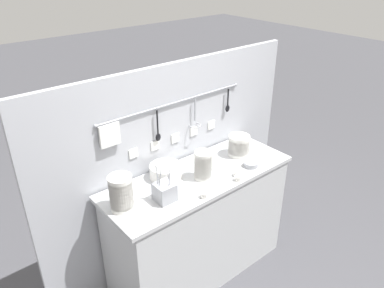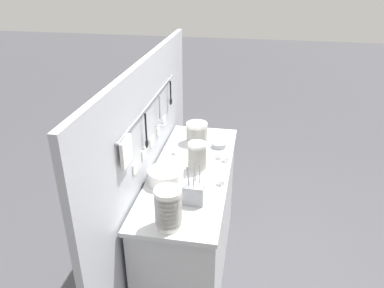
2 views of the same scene
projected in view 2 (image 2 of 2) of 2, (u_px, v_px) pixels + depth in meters
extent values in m
plane|color=#424247|center=(191.00, 269.00, 3.09)|extent=(20.00, 20.00, 0.00)
cube|color=#B7BABC|center=(191.00, 171.00, 2.67)|extent=(1.50, 0.55, 0.03)
cube|color=#B7BABC|center=(191.00, 224.00, 2.88)|extent=(1.44, 0.53, 0.92)
cube|color=#A8AAB2|center=(150.00, 176.00, 2.75)|extent=(2.30, 0.04, 1.73)
cylinder|color=#93969E|center=(150.00, 102.00, 2.49)|extent=(1.26, 0.01, 0.01)
sphere|color=#93969E|center=(117.00, 144.00, 1.93)|extent=(0.02, 0.02, 0.02)
sphere|color=#93969E|center=(171.00, 76.00, 3.05)|extent=(0.02, 0.02, 0.02)
cube|color=silver|center=(126.00, 152.00, 2.04)|extent=(0.15, 0.02, 0.15)
cylinder|color=#93969E|center=(123.00, 138.00, 2.01)|extent=(0.00, 0.01, 0.02)
cylinder|color=black|center=(146.00, 127.00, 2.39)|extent=(0.01, 0.01, 0.19)
ellipsoid|color=black|center=(147.00, 144.00, 2.44)|extent=(0.04, 0.02, 0.06)
cylinder|color=#93969E|center=(143.00, 113.00, 2.34)|extent=(0.01, 0.01, 0.02)
cylinder|color=#93969E|center=(160.00, 107.00, 2.69)|extent=(0.01, 0.01, 0.18)
torus|color=#93969E|center=(160.00, 124.00, 2.75)|extent=(0.10, 0.10, 0.01)
cylinder|color=#93969E|center=(157.00, 95.00, 2.65)|extent=(0.01, 0.01, 0.02)
cylinder|color=black|center=(171.00, 90.00, 3.00)|extent=(0.01, 0.01, 0.15)
ellipsoid|color=black|center=(171.00, 101.00, 3.04)|extent=(0.04, 0.02, 0.06)
cylinder|color=#93969E|center=(169.00, 80.00, 2.97)|extent=(0.00, 0.01, 0.02)
cube|color=white|center=(135.00, 168.00, 2.29)|extent=(0.07, 0.01, 0.07)
cube|color=white|center=(144.00, 154.00, 2.46)|extent=(0.07, 0.01, 0.07)
cube|color=white|center=(151.00, 142.00, 2.62)|extent=(0.07, 0.01, 0.07)
cube|color=white|center=(158.00, 131.00, 2.79)|extent=(0.07, 0.01, 0.07)
cube|color=white|center=(164.00, 121.00, 2.95)|extent=(0.07, 0.01, 0.07)
cylinder|color=silver|center=(169.00, 222.00, 2.10)|extent=(0.15, 0.15, 0.05)
cylinder|color=silver|center=(168.00, 218.00, 2.08)|extent=(0.15, 0.15, 0.05)
cylinder|color=silver|center=(168.00, 214.00, 2.07)|extent=(0.15, 0.15, 0.05)
cylinder|color=silver|center=(168.00, 210.00, 2.06)|extent=(0.15, 0.15, 0.05)
cylinder|color=silver|center=(168.00, 206.00, 2.05)|extent=(0.15, 0.15, 0.05)
cylinder|color=silver|center=(168.00, 202.00, 2.03)|extent=(0.15, 0.15, 0.05)
cylinder|color=silver|center=(168.00, 198.00, 2.02)|extent=(0.15, 0.15, 0.05)
cylinder|color=silver|center=(168.00, 194.00, 2.01)|extent=(0.15, 0.15, 0.05)
cylinder|color=silver|center=(197.00, 139.00, 3.06)|extent=(0.17, 0.17, 0.05)
cylinder|color=silver|center=(197.00, 136.00, 3.04)|extent=(0.17, 0.17, 0.05)
cylinder|color=silver|center=(197.00, 133.00, 3.03)|extent=(0.17, 0.17, 0.05)
cylinder|color=silver|center=(197.00, 129.00, 3.02)|extent=(0.17, 0.17, 0.05)
cylinder|color=silver|center=(197.00, 126.00, 3.00)|extent=(0.17, 0.17, 0.05)
cylinder|color=silver|center=(197.00, 167.00, 2.65)|extent=(0.13, 0.13, 0.04)
cylinder|color=silver|center=(197.00, 164.00, 2.64)|extent=(0.13, 0.13, 0.04)
cylinder|color=silver|center=(197.00, 161.00, 2.63)|extent=(0.13, 0.13, 0.04)
cylinder|color=silver|center=(197.00, 158.00, 2.62)|extent=(0.13, 0.13, 0.04)
cylinder|color=silver|center=(197.00, 155.00, 2.61)|extent=(0.13, 0.13, 0.04)
cylinder|color=silver|center=(197.00, 152.00, 2.60)|extent=(0.13, 0.13, 0.04)
cylinder|color=silver|center=(197.00, 149.00, 2.59)|extent=(0.13, 0.13, 0.04)
cylinder|color=silver|center=(197.00, 146.00, 2.58)|extent=(0.13, 0.13, 0.04)
cylinder|color=silver|center=(166.00, 182.00, 2.51)|extent=(0.24, 0.24, 0.01)
cylinder|color=silver|center=(166.00, 181.00, 2.50)|extent=(0.24, 0.24, 0.01)
cylinder|color=silver|center=(166.00, 180.00, 2.50)|extent=(0.24, 0.24, 0.01)
cylinder|color=silver|center=(166.00, 178.00, 2.49)|extent=(0.24, 0.24, 0.01)
cylinder|color=silver|center=(166.00, 177.00, 2.49)|extent=(0.24, 0.24, 0.01)
cylinder|color=silver|center=(166.00, 176.00, 2.48)|extent=(0.24, 0.24, 0.01)
cylinder|color=silver|center=(166.00, 175.00, 2.48)|extent=(0.24, 0.24, 0.01)
cylinder|color=silver|center=(166.00, 173.00, 2.48)|extent=(0.24, 0.24, 0.01)
cylinder|color=silver|center=(166.00, 172.00, 2.47)|extent=(0.24, 0.24, 0.01)
cylinder|color=silver|center=(166.00, 171.00, 2.47)|extent=(0.24, 0.24, 0.01)
cylinder|color=#93969E|center=(219.00, 145.00, 2.98)|extent=(0.11, 0.11, 0.04)
cube|color=#93969E|center=(194.00, 192.00, 2.29)|extent=(0.13, 0.13, 0.13)
cylinder|color=#93969E|center=(194.00, 182.00, 2.22)|extent=(0.03, 0.02, 0.20)
cylinder|color=#93969E|center=(195.00, 175.00, 2.28)|extent=(0.04, 0.01, 0.20)
cylinder|color=#93969E|center=(200.00, 179.00, 2.26)|extent=(0.03, 0.02, 0.18)
cylinder|color=#93969E|center=(189.00, 181.00, 2.23)|extent=(0.01, 0.02, 0.19)
cylinder|color=#93969E|center=(188.00, 180.00, 2.24)|extent=(0.03, 0.02, 0.20)
cylinder|color=silver|center=(226.00, 159.00, 2.77)|extent=(0.05, 0.05, 0.04)
cylinder|color=silver|center=(175.00, 152.00, 2.87)|extent=(0.05, 0.05, 0.04)
cylinder|color=silver|center=(221.00, 182.00, 2.48)|extent=(0.05, 0.05, 0.04)
cylinder|color=silver|center=(220.00, 156.00, 2.81)|extent=(0.05, 0.05, 0.04)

